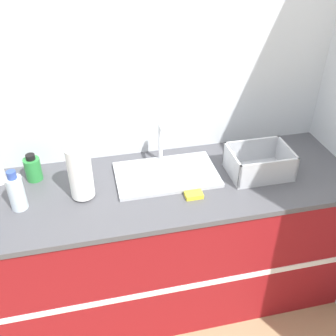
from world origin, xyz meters
The scene contains 9 objects.
ground_plane centered at (0.00, 0.00, 0.00)m, with size 12.00×12.00×0.00m, color tan.
wall_back centered at (0.00, 0.70, 1.30)m, with size 4.48×0.06×2.60m.
counter_cabinet centered at (0.00, 0.34, 0.44)m, with size 2.11×0.70×0.88m.
sink centered at (0.02, 0.41, 0.90)m, with size 0.55×0.34×0.25m.
paper_towel_roll centered at (-0.43, 0.32, 1.03)m, with size 0.12×0.12×0.29m.
dish_rack centered at (0.52, 0.32, 0.94)m, with size 0.33×0.25×0.15m.
bottle_green centered at (-0.68, 0.53, 0.95)m, with size 0.09×0.09×0.15m.
bottle_clear centered at (-0.74, 0.30, 0.98)m, with size 0.08×0.08×0.22m.
sponge centered at (0.12, 0.19, 0.89)m, with size 0.09×0.06×0.02m.
Camera 1 is at (-0.36, -1.32, 2.14)m, focal length 42.00 mm.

